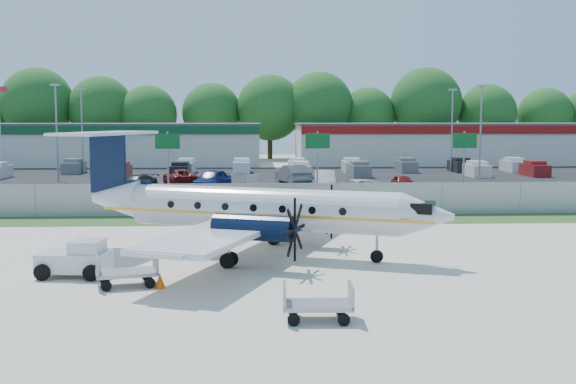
{
  "coord_description": "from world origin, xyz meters",
  "views": [
    {
      "loc": [
        -1.75,
        -30.18,
        6.11
      ],
      "look_at": [
        0.0,
        6.0,
        2.3
      ],
      "focal_mm": 45.0,
      "sensor_mm": 36.0,
      "label": 1
    }
  ],
  "objects_px": {
    "baggage_cart_near": "(318,304)",
    "baggage_cart_far": "(127,272)",
    "aircraft": "(256,208)",
    "pushback_tug": "(77,259)"
  },
  "relations": [
    {
      "from": "baggage_cart_far",
      "to": "pushback_tug",
      "type": "bearing_deg",
      "value": 141.05
    },
    {
      "from": "aircraft",
      "to": "baggage_cart_far",
      "type": "height_order",
      "value": "aircraft"
    },
    {
      "from": "baggage_cart_near",
      "to": "baggage_cart_far",
      "type": "height_order",
      "value": "baggage_cart_far"
    },
    {
      "from": "aircraft",
      "to": "baggage_cart_near",
      "type": "distance_m",
      "value": 10.65
    },
    {
      "from": "aircraft",
      "to": "baggage_cart_far",
      "type": "xyz_separation_m",
      "value": [
        -4.67,
        -5.65,
        -1.55
      ]
    },
    {
      "from": "aircraft",
      "to": "pushback_tug",
      "type": "xyz_separation_m",
      "value": [
        -6.85,
        -3.88,
        -1.41
      ]
    },
    {
      "from": "baggage_cart_far",
      "to": "aircraft",
      "type": "bearing_deg",
      "value": 50.41
    },
    {
      "from": "pushback_tug",
      "to": "baggage_cart_near",
      "type": "bearing_deg",
      "value": -36.82
    },
    {
      "from": "baggage_cart_near",
      "to": "baggage_cart_far",
      "type": "relative_size",
      "value": 0.88
    },
    {
      "from": "aircraft",
      "to": "baggage_cart_near",
      "type": "height_order",
      "value": "aircraft"
    }
  ]
}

